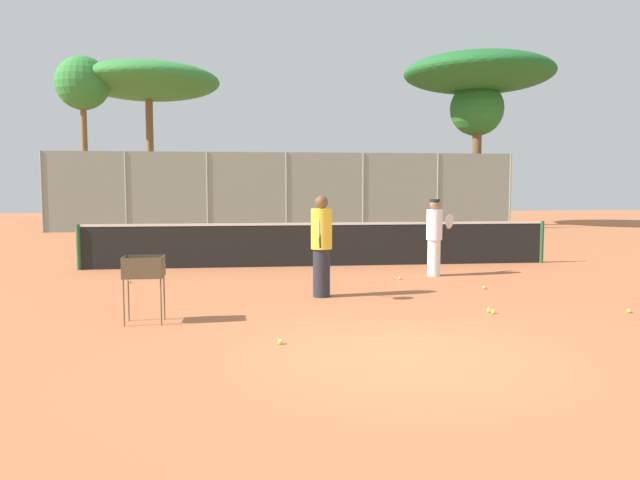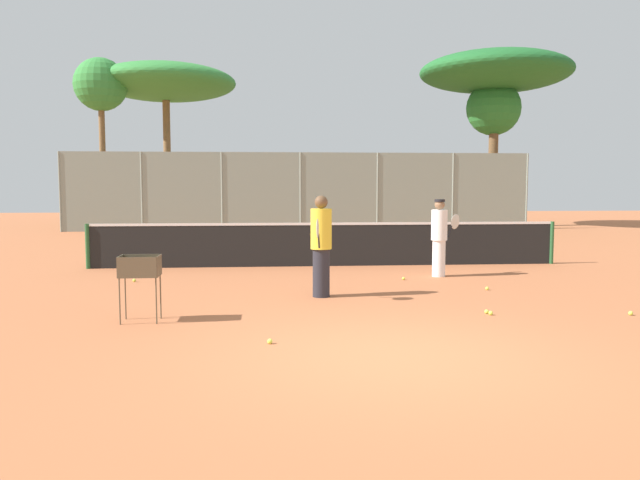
# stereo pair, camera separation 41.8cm
# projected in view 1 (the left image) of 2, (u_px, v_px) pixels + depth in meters

# --- Properties ---
(ground_plane) EXTENTS (80.00, 80.00, 0.00)m
(ground_plane) POSITION_uv_depth(u_px,v_px,m) (406.00, 356.00, 7.24)
(ground_plane) COLOR #B7663D
(tennis_net) EXTENTS (11.51, 0.10, 1.07)m
(tennis_net) POSITION_uv_depth(u_px,v_px,m) (321.00, 243.00, 15.25)
(tennis_net) COLOR #26592D
(tennis_net) RESTS_ON ground_plane
(back_fence) EXTENTS (20.60, 0.08, 3.42)m
(back_fence) POSITION_uv_depth(u_px,v_px,m) (287.00, 192.00, 27.30)
(back_fence) COLOR gray
(back_fence) RESTS_ON ground_plane
(tree_0) EXTENTS (7.08, 7.08, 8.06)m
(tree_0) POSITION_uv_depth(u_px,v_px,m) (149.00, 82.00, 31.30)
(tree_0) COLOR brown
(tree_0) RESTS_ON ground_plane
(tree_1) EXTENTS (2.49, 2.49, 7.99)m
(tree_1) POSITION_uv_depth(u_px,v_px,m) (83.00, 85.00, 29.07)
(tree_1) COLOR brown
(tree_1) RESTS_ON ground_plane
(tree_2) EXTENTS (2.58, 2.58, 6.95)m
(tree_2) POSITION_uv_depth(u_px,v_px,m) (477.00, 111.00, 30.07)
(tree_2) COLOR brown
(tree_2) RESTS_ON ground_plane
(tree_3) EXTENTS (7.11, 7.11, 8.21)m
(tree_3) POSITION_uv_depth(u_px,v_px,m) (478.00, 75.00, 29.75)
(tree_3) COLOR brown
(tree_3) RESTS_ON ground_plane
(player_white_outfit) EXTENTS (0.37, 0.92, 1.80)m
(player_white_outfit) POSITION_uv_depth(u_px,v_px,m) (321.00, 245.00, 11.00)
(player_white_outfit) COLOR #26262D
(player_white_outfit) RESTS_ON ground_plane
(player_red_cap) EXTENTS (0.79, 0.59, 1.68)m
(player_red_cap) POSITION_uv_depth(u_px,v_px,m) (435.00, 236.00, 13.59)
(player_red_cap) COLOR white
(player_red_cap) RESTS_ON ground_plane
(ball_cart) EXTENTS (0.56, 0.41, 0.97)m
(ball_cart) POSITION_uv_depth(u_px,v_px,m) (143.00, 272.00, 8.89)
(ball_cart) COLOR brown
(ball_cart) RESTS_ON ground_plane
(tennis_ball_0) EXTENTS (0.07, 0.07, 0.07)m
(tennis_ball_0) POSITION_uv_depth(u_px,v_px,m) (400.00, 278.00, 13.11)
(tennis_ball_0) COLOR #D1E54C
(tennis_ball_0) RESTS_ON ground_plane
(tennis_ball_1) EXTENTS (0.07, 0.07, 0.07)m
(tennis_ball_1) POSITION_uv_depth(u_px,v_px,m) (629.00, 311.00, 9.66)
(tennis_ball_1) COLOR #D1E54C
(tennis_ball_1) RESTS_ON ground_plane
(tennis_ball_2) EXTENTS (0.07, 0.07, 0.07)m
(tennis_ball_2) POSITION_uv_depth(u_px,v_px,m) (129.00, 281.00, 12.64)
(tennis_ball_2) COLOR #D1E54C
(tennis_ball_2) RESTS_ON ground_plane
(tennis_ball_3) EXTENTS (0.07, 0.07, 0.07)m
(tennis_ball_3) POSITION_uv_depth(u_px,v_px,m) (493.00, 312.00, 9.60)
(tennis_ball_3) COLOR #D1E54C
(tennis_ball_3) RESTS_ON ground_plane
(tennis_ball_4) EXTENTS (0.07, 0.07, 0.07)m
(tennis_ball_4) POSITION_uv_depth(u_px,v_px,m) (489.00, 310.00, 9.70)
(tennis_ball_4) COLOR #D1E54C
(tennis_ball_4) RESTS_ON ground_plane
(tennis_ball_5) EXTENTS (0.07, 0.07, 0.07)m
(tennis_ball_5) POSITION_uv_depth(u_px,v_px,m) (484.00, 287.00, 11.89)
(tennis_ball_5) COLOR #D1E54C
(tennis_ball_5) RESTS_ON ground_plane
(tennis_ball_6) EXTENTS (0.07, 0.07, 0.07)m
(tennis_ball_6) POSITION_uv_depth(u_px,v_px,m) (280.00, 342.00, 7.76)
(tennis_ball_6) COLOR #D1E54C
(tennis_ball_6) RESTS_ON ground_plane
(parked_car) EXTENTS (4.20, 1.70, 1.60)m
(parked_car) POSITION_uv_depth(u_px,v_px,m) (301.00, 211.00, 32.14)
(parked_car) COLOR #3F4C8C
(parked_car) RESTS_ON ground_plane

